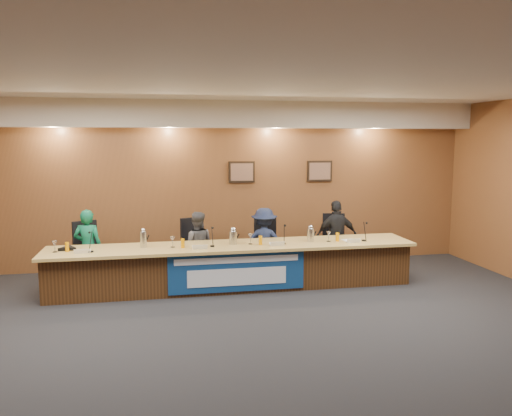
# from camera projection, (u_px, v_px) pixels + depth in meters

# --- Properties ---
(floor) EXTENTS (10.00, 10.00, 0.00)m
(floor) POSITION_uv_depth(u_px,v_px,m) (262.00, 344.00, 6.11)
(floor) COLOR black
(floor) RESTS_ON ground
(ceiling) EXTENTS (10.00, 8.00, 0.04)m
(ceiling) POSITION_uv_depth(u_px,v_px,m) (262.00, 76.00, 5.67)
(ceiling) COLOR silver
(ceiling) RESTS_ON wall_back
(wall_back) EXTENTS (10.00, 0.04, 3.20)m
(wall_back) POSITION_uv_depth(u_px,v_px,m) (221.00, 185.00, 9.78)
(wall_back) COLOR brown
(wall_back) RESTS_ON floor
(soffit) EXTENTS (10.00, 0.50, 0.50)m
(soffit) POSITION_uv_depth(u_px,v_px,m) (222.00, 114.00, 9.36)
(soffit) COLOR beige
(soffit) RESTS_ON wall_back
(dais_body) EXTENTS (6.00, 0.80, 0.70)m
(dais_body) POSITION_uv_depth(u_px,v_px,m) (234.00, 267.00, 8.40)
(dais_body) COLOR #3F2511
(dais_body) RESTS_ON floor
(dais_top) EXTENTS (6.10, 0.95, 0.05)m
(dais_top) POSITION_uv_depth(u_px,v_px,m) (234.00, 246.00, 8.30)
(dais_top) COLOR tan
(dais_top) RESTS_ON dais_body
(banner) EXTENTS (2.20, 0.02, 0.65)m
(banner) POSITION_uv_depth(u_px,v_px,m) (237.00, 272.00, 7.99)
(banner) COLOR navy
(banner) RESTS_ON dais_body
(banner_text_upper) EXTENTS (2.00, 0.01, 0.10)m
(banner_text_upper) POSITION_uv_depth(u_px,v_px,m) (237.00, 260.00, 7.95)
(banner_text_upper) COLOR silver
(banner_text_upper) RESTS_ON banner
(banner_text_lower) EXTENTS (1.60, 0.01, 0.28)m
(banner_text_lower) POSITION_uv_depth(u_px,v_px,m) (237.00, 277.00, 7.99)
(banner_text_lower) COLOR silver
(banner_text_lower) RESTS_ON banner
(wall_photo_left) EXTENTS (0.52, 0.04, 0.42)m
(wall_photo_left) POSITION_uv_depth(u_px,v_px,m) (242.00, 172.00, 9.79)
(wall_photo_left) COLOR black
(wall_photo_left) RESTS_ON wall_back
(wall_photo_right) EXTENTS (0.52, 0.04, 0.42)m
(wall_photo_right) POSITION_uv_depth(u_px,v_px,m) (320.00, 171.00, 10.09)
(wall_photo_right) COLOR black
(wall_photo_right) RESTS_ON wall_back
(panelist_a) EXTENTS (0.53, 0.40, 1.32)m
(panelist_a) POSITION_uv_depth(u_px,v_px,m) (88.00, 248.00, 8.50)
(panelist_a) COLOR #0C5A3C
(panelist_a) RESTS_ON floor
(panelist_b) EXTENTS (0.65, 0.54, 1.23)m
(panelist_b) POSITION_uv_depth(u_px,v_px,m) (197.00, 246.00, 8.85)
(panelist_b) COLOR #454449
(panelist_b) RESTS_ON floor
(panelist_c) EXTENTS (0.89, 0.62, 1.26)m
(panelist_c) POSITION_uv_depth(u_px,v_px,m) (264.00, 242.00, 9.08)
(panelist_c) COLOR #151E3A
(panelist_c) RESTS_ON floor
(panelist_d) EXTENTS (0.81, 0.35, 1.36)m
(panelist_d) POSITION_uv_depth(u_px,v_px,m) (336.00, 237.00, 9.33)
(panelist_d) COLOR black
(panelist_d) RESTS_ON floor
(office_chair_a) EXTENTS (0.63, 0.63, 0.08)m
(office_chair_a) POSITION_uv_depth(u_px,v_px,m) (89.00, 256.00, 8.62)
(office_chair_a) COLOR black
(office_chair_a) RESTS_ON floor
(office_chair_b) EXTENTS (0.61, 0.61, 0.08)m
(office_chair_b) POSITION_uv_depth(u_px,v_px,m) (197.00, 252.00, 8.97)
(office_chair_b) COLOR black
(office_chair_b) RESTS_ON floor
(office_chair_c) EXTENTS (0.62, 0.62, 0.08)m
(office_chair_c) POSITION_uv_depth(u_px,v_px,m) (263.00, 249.00, 9.19)
(office_chair_c) COLOR black
(office_chair_c) RESTS_ON floor
(office_chair_d) EXTENTS (0.57, 0.57, 0.08)m
(office_chair_d) POSITION_uv_depth(u_px,v_px,m) (334.00, 246.00, 9.45)
(office_chair_d) COLOR black
(office_chair_d) RESTS_ON floor
(nameplate_a) EXTENTS (0.24, 0.08, 0.10)m
(nameplate_a) POSITION_uv_depth(u_px,v_px,m) (82.00, 251.00, 7.63)
(nameplate_a) COLOR white
(nameplate_a) RESTS_ON dais_top
(microphone_a) EXTENTS (0.07, 0.07, 0.02)m
(microphone_a) POSITION_uv_depth(u_px,v_px,m) (91.00, 252.00, 7.74)
(microphone_a) COLOR black
(microphone_a) RESTS_ON dais_top
(juice_glass_a) EXTENTS (0.06, 0.06, 0.15)m
(juice_glass_a) POSITION_uv_depth(u_px,v_px,m) (67.00, 247.00, 7.77)
(juice_glass_a) COLOR orange
(juice_glass_a) RESTS_ON dais_top
(water_glass_a) EXTENTS (0.08, 0.08, 0.18)m
(water_glass_a) POSITION_uv_depth(u_px,v_px,m) (55.00, 247.00, 7.72)
(water_glass_a) COLOR silver
(water_glass_a) RESTS_ON dais_top
(nameplate_b) EXTENTS (0.24, 0.08, 0.10)m
(nameplate_b) POSITION_uv_depth(u_px,v_px,m) (200.00, 247.00, 7.94)
(nameplate_b) COLOR white
(nameplate_b) RESTS_ON dais_top
(microphone_b) EXTENTS (0.07, 0.07, 0.02)m
(microphone_b) POSITION_uv_depth(u_px,v_px,m) (212.00, 246.00, 8.14)
(microphone_b) COLOR black
(microphone_b) RESTS_ON dais_top
(juice_glass_b) EXTENTS (0.06, 0.06, 0.15)m
(juice_glass_b) POSITION_uv_depth(u_px,v_px,m) (183.00, 243.00, 8.04)
(juice_glass_b) COLOR orange
(juice_glass_b) RESTS_ON dais_top
(water_glass_b) EXTENTS (0.08, 0.08, 0.18)m
(water_glass_b) POSITION_uv_depth(u_px,v_px,m) (173.00, 242.00, 8.07)
(water_glass_b) COLOR silver
(water_glass_b) RESTS_ON dais_top
(nameplate_c) EXTENTS (0.24, 0.08, 0.10)m
(nameplate_c) POSITION_uv_depth(u_px,v_px,m) (277.00, 243.00, 8.19)
(nameplate_c) COLOR white
(nameplate_c) RESTS_ON dais_top
(microphone_c) EXTENTS (0.07, 0.07, 0.02)m
(microphone_c) POSITION_uv_depth(u_px,v_px,m) (284.00, 243.00, 8.35)
(microphone_c) COLOR black
(microphone_c) RESTS_ON dais_top
(juice_glass_c) EXTENTS (0.06, 0.06, 0.15)m
(juice_glass_c) POSITION_uv_depth(u_px,v_px,m) (260.00, 240.00, 8.28)
(juice_glass_c) COLOR orange
(juice_glass_c) RESTS_ON dais_top
(water_glass_c) EXTENTS (0.08, 0.08, 0.18)m
(water_glass_c) POSITION_uv_depth(u_px,v_px,m) (250.00, 239.00, 8.32)
(water_glass_c) COLOR silver
(water_glass_c) RESTS_ON dais_top
(nameplate_d) EXTENTS (0.24, 0.08, 0.10)m
(nameplate_d) POSITION_uv_depth(u_px,v_px,m) (354.00, 240.00, 8.43)
(nameplate_d) COLOR white
(nameplate_d) RESTS_ON dais_top
(microphone_d) EXTENTS (0.07, 0.07, 0.02)m
(microphone_d) POSITION_uv_depth(u_px,v_px,m) (364.00, 240.00, 8.59)
(microphone_d) COLOR black
(microphone_d) RESTS_ON dais_top
(juice_glass_d) EXTENTS (0.06, 0.06, 0.15)m
(juice_glass_d) POSITION_uv_depth(u_px,v_px,m) (337.00, 237.00, 8.56)
(juice_glass_d) COLOR orange
(juice_glass_d) RESTS_ON dais_top
(water_glass_d) EXTENTS (0.08, 0.08, 0.18)m
(water_glass_d) POSITION_uv_depth(u_px,v_px,m) (329.00, 237.00, 8.52)
(water_glass_d) COLOR silver
(water_glass_d) RESTS_ON dais_top
(carafe_left) EXTENTS (0.11, 0.11, 0.26)m
(carafe_left) POSITION_uv_depth(u_px,v_px,m) (143.00, 239.00, 8.07)
(carafe_left) COLOR silver
(carafe_left) RESTS_ON dais_top
(carafe_mid) EXTENTS (0.13, 0.13, 0.22)m
(carafe_mid) POSITION_uv_depth(u_px,v_px,m) (233.00, 238.00, 8.31)
(carafe_mid) COLOR silver
(carafe_mid) RESTS_ON dais_top
(carafe_right) EXTENTS (0.12, 0.12, 0.23)m
(carafe_right) POSITION_uv_depth(u_px,v_px,m) (311.00, 235.00, 8.54)
(carafe_right) COLOR silver
(carafe_right) RESTS_ON dais_top
(speakerphone) EXTENTS (0.32, 0.32, 0.05)m
(speakerphone) POSITION_uv_depth(u_px,v_px,m) (68.00, 248.00, 7.89)
(speakerphone) COLOR black
(speakerphone) RESTS_ON dais_top
(paper_stack) EXTENTS (0.26, 0.33, 0.01)m
(paper_stack) POSITION_uv_depth(u_px,v_px,m) (351.00, 241.00, 8.60)
(paper_stack) COLOR white
(paper_stack) RESTS_ON dais_top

